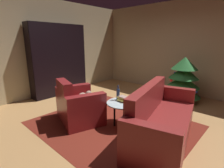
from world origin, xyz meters
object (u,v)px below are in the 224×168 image
object	(u,v)px
couch_red	(161,121)
bottle_on_table	(118,94)
armchair_red	(78,106)
book_stack_on_table	(123,99)
coffee_table	(123,105)
decorated_tree	(183,79)
bookshelf_unit	(62,60)

from	to	relation	value
couch_red	bottle_on_table	bearing A→B (deg)	-177.38
armchair_red	book_stack_on_table	distance (m)	0.94
armchair_red	book_stack_on_table	size ratio (longest dim) A/B	5.56
coffee_table	book_stack_on_table	size ratio (longest dim) A/B	3.12
armchair_red	decorated_tree	bearing A→B (deg)	67.28
coffee_table	decorated_tree	bearing A→B (deg)	82.13
armchair_red	decorated_tree	distance (m)	2.88
decorated_tree	bookshelf_unit	bearing A→B (deg)	-149.75
armchair_red	bottle_on_table	bearing A→B (deg)	38.86
coffee_table	decorated_tree	size ratio (longest dim) A/B	0.54
bookshelf_unit	book_stack_on_table	size ratio (longest dim) A/B	10.08
bookshelf_unit	book_stack_on_table	bearing A→B (deg)	-7.59
couch_red	coffee_table	bearing A→B (deg)	-173.68
bottle_on_table	decorated_tree	xyz separation A→B (m)	(0.47, 2.13, 0.02)
bottle_on_table	book_stack_on_table	bearing A→B (deg)	3.91
bookshelf_unit	coffee_table	size ratio (longest dim) A/B	3.23
bookshelf_unit	book_stack_on_table	xyz separation A→B (m)	(2.68, -0.36, -0.52)
coffee_table	decorated_tree	world-z (taller)	decorated_tree
bookshelf_unit	bottle_on_table	distance (m)	2.62
armchair_red	decorated_tree	size ratio (longest dim) A/B	0.95
book_stack_on_table	decorated_tree	distance (m)	2.15
coffee_table	book_stack_on_table	xyz separation A→B (m)	(-0.05, 0.05, 0.10)
decorated_tree	couch_red	bearing A→B (deg)	-77.67
armchair_red	bottle_on_table	xyz separation A→B (m)	(0.63, 0.51, 0.28)
armchair_red	bottle_on_table	distance (m)	0.86
bookshelf_unit	armchair_red	bearing A→B (deg)	-24.46
bottle_on_table	decorated_tree	distance (m)	2.18
book_stack_on_table	bookshelf_unit	bearing A→B (deg)	172.41
coffee_table	book_stack_on_table	distance (m)	0.12
couch_red	decorated_tree	xyz separation A→B (m)	(-0.46, 2.09, 0.30)
couch_red	coffee_table	distance (m)	0.77
book_stack_on_table	decorated_tree	bearing A→B (deg)	80.62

